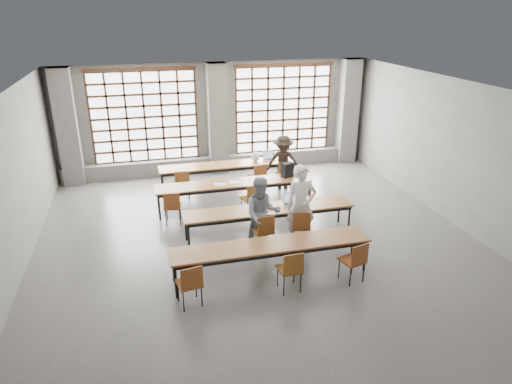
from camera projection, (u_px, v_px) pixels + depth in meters
floor at (260, 244)px, 10.49m from camera, size 11.00×11.00×0.00m
ceiling at (260, 91)px, 9.17m from camera, size 11.00×11.00×0.00m
wall_back at (216, 117)px, 14.76m from camera, size 10.00×0.00×10.00m
wall_front at (393, 340)px, 4.90m from camera, size 10.00×0.00×10.00m
wall_left at (7, 195)px, 8.67m from camera, size 0.00×11.00×11.00m
wall_right at (460, 155)px, 11.00m from camera, size 0.00×11.00×11.00m
column_left at (67, 128)px, 13.46m from camera, size 0.60×0.55×3.50m
column_mid at (218, 119)px, 14.51m from camera, size 0.60×0.55×3.50m
column_right at (348, 112)px, 15.56m from camera, size 0.60×0.55×3.50m
window_left at (145, 117)px, 14.11m from camera, size 3.32×0.12×3.00m
window_right at (283, 110)px, 15.16m from camera, size 3.32×0.12×3.00m
sill_ledge at (219, 163)px, 15.15m from camera, size 9.80×0.35×0.50m
desk_row_a at (227, 166)px, 13.59m from camera, size 4.00×0.70×0.73m
desk_row_b at (231, 185)px, 12.16m from camera, size 4.00×0.70×0.73m
desk_row_c at (269, 211)px, 10.62m from camera, size 4.00×0.70×0.73m
desk_row_d at (271, 247)px, 9.02m from camera, size 4.00×0.70×0.73m
chair_back_left at (182, 182)px, 12.75m from camera, size 0.43×0.44×0.88m
chair_back_mid at (259, 175)px, 13.27m from camera, size 0.49×0.50×0.88m
chair_back_right at (284, 172)px, 13.45m from camera, size 0.47×0.47×0.88m
chair_mid_left at (172, 204)px, 11.27m from camera, size 0.47×0.48×0.88m
chair_mid_centre at (252, 196)px, 11.75m from camera, size 0.51×0.51×0.88m
chair_mid_right at (302, 191)px, 12.07m from camera, size 0.43×0.43×0.88m
chair_front_left at (264, 229)px, 10.04m from camera, size 0.46×0.47×0.88m
chair_front_right at (301, 224)px, 10.25m from camera, size 0.52×0.52×0.88m
chair_near_left at (190, 281)px, 8.11m from camera, size 0.49×0.49×0.88m
chair_near_mid at (291, 267)px, 8.55m from camera, size 0.44×0.45×0.88m
chair_near_right at (355, 258)px, 8.86m from camera, size 0.52×0.52×0.88m
student_male at (301, 206)px, 10.21m from camera, size 0.73×0.52×1.88m
student_female at (262, 214)px, 10.04m from camera, size 0.88×0.72×1.68m
student_back at (283, 162)px, 13.46m from camera, size 1.16×0.85×1.62m
laptop_front at (291, 201)px, 10.80m from camera, size 0.41×0.37×0.26m
laptop_back at (269, 157)px, 13.96m from camera, size 0.38×0.32×0.26m
mouse at (308, 204)px, 10.80m from camera, size 0.12×0.10×0.04m
green_box at (266, 205)px, 10.64m from camera, size 0.25×0.09×0.09m
phone at (278, 209)px, 10.55m from camera, size 0.13×0.07×0.01m
paper_sheet_b at (220, 184)px, 12.02m from camera, size 0.34×0.27×0.00m
paper_sheet_c at (234, 182)px, 12.16m from camera, size 0.34×0.27×0.00m
backpack at (287, 170)px, 12.48m from camera, size 0.37×0.30×0.40m
plastic_bag at (256, 157)px, 13.77m from camera, size 0.26×0.21×0.29m
red_pouch at (189, 281)px, 8.20m from camera, size 0.21×0.12×0.06m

